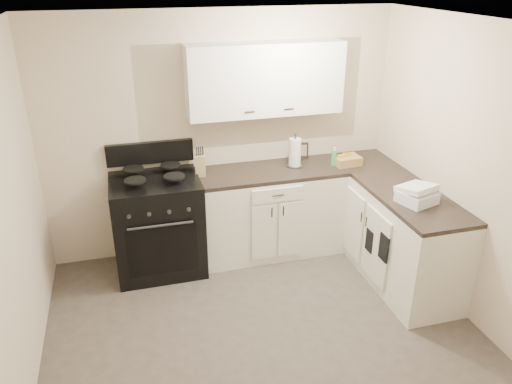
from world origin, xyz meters
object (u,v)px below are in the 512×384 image
object	(u,v)px
paper_towel	(295,153)
wicker_basket	(347,161)
knife_block	(200,166)
stove	(158,227)
countertop_grill	(417,197)

from	to	relation	value
paper_towel	wicker_basket	bearing A→B (deg)	-12.00
knife_block	wicker_basket	xyz separation A→B (m)	(1.53, -0.11, -0.06)
knife_block	stove	bearing A→B (deg)	-162.11
stove	wicker_basket	size ratio (longest dim) A/B	3.82
stove	knife_block	world-z (taller)	knife_block
stove	paper_towel	distance (m)	1.58
knife_block	countertop_grill	distance (m)	2.06
stove	countertop_grill	xyz separation A→B (m)	(2.20, -1.06, 0.53)
stove	paper_towel	bearing A→B (deg)	2.55
stove	paper_towel	size ratio (longest dim) A/B	3.48
paper_towel	countertop_grill	size ratio (longest dim) A/B	1.03
stove	countertop_grill	bearing A→B (deg)	-25.67
paper_towel	countertop_grill	bearing A→B (deg)	-56.42
stove	paper_towel	xyz separation A→B (m)	(1.45, 0.06, 0.63)
wicker_basket	countertop_grill	world-z (taller)	countertop_grill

